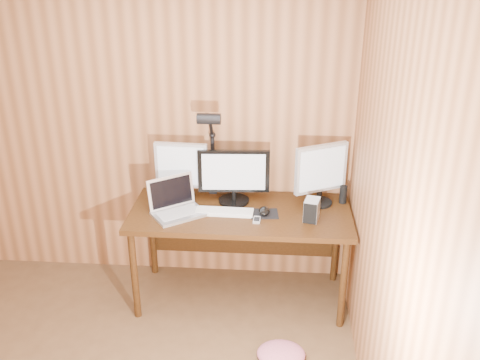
# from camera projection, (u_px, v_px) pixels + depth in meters

# --- Properties ---
(desk) EXTENTS (1.60, 0.70, 0.75)m
(desk) POSITION_uv_depth(u_px,v_px,m) (241.00, 221.00, 3.99)
(desk) COLOR #361D0B
(desk) RESTS_ON floor
(monitor_center) EXTENTS (0.53, 0.23, 0.41)m
(monitor_center) POSITION_uv_depth(u_px,v_px,m) (234.00, 176.00, 3.93)
(monitor_center) COLOR black
(monitor_center) RESTS_ON desk
(monitor_left) EXTENTS (0.40, 0.19, 0.44)m
(monitor_left) POSITION_uv_depth(u_px,v_px,m) (181.00, 169.00, 3.97)
(monitor_left) COLOR black
(monitor_left) RESTS_ON desk
(monitor_right) EXTENTS (0.38, 0.22, 0.47)m
(monitor_right) POSITION_uv_depth(u_px,v_px,m) (321.00, 173.00, 3.88)
(monitor_right) COLOR black
(monitor_right) RESTS_ON desk
(laptop) EXTENTS (0.44, 0.43, 0.25)m
(laptop) POSITION_uv_depth(u_px,v_px,m) (176.00, 205.00, 3.83)
(laptop) COLOR silver
(laptop) RESTS_ON desk
(keyboard) EXTENTS (0.43, 0.14, 0.02)m
(keyboard) POSITION_uv_depth(u_px,v_px,m) (223.00, 212.00, 3.84)
(keyboard) COLOR white
(keyboard) RESTS_ON desk
(mousepad) EXTENTS (0.21, 0.18, 0.00)m
(mousepad) POSITION_uv_depth(u_px,v_px,m) (264.00, 214.00, 3.83)
(mousepad) COLOR black
(mousepad) RESTS_ON desk
(mouse) EXTENTS (0.11, 0.14, 0.04)m
(mouse) POSITION_uv_depth(u_px,v_px,m) (264.00, 211.00, 3.82)
(mouse) COLOR black
(mouse) RESTS_ON mousepad
(hard_drive) EXTENTS (0.12, 0.16, 0.15)m
(hard_drive) POSITION_uv_depth(u_px,v_px,m) (312.00, 210.00, 3.72)
(hard_drive) COLOR silver
(hard_drive) RESTS_ON desk
(phone) EXTENTS (0.05, 0.10, 0.01)m
(phone) POSITION_uv_depth(u_px,v_px,m) (257.00, 220.00, 3.74)
(phone) COLOR silver
(phone) RESTS_ON desk
(speaker) EXTENTS (0.06, 0.06, 0.13)m
(speaker) POSITION_uv_depth(u_px,v_px,m) (343.00, 195.00, 3.97)
(speaker) COLOR black
(speaker) RESTS_ON desk
(desk_lamp) EXTENTS (0.17, 0.24, 0.73)m
(desk_lamp) POSITION_uv_depth(u_px,v_px,m) (211.00, 141.00, 3.90)
(desk_lamp) COLOR black
(desk_lamp) RESTS_ON desk
(fabric_pile) EXTENTS (0.36, 0.31, 0.10)m
(fabric_pile) POSITION_uv_depth(u_px,v_px,m) (281.00, 354.00, 3.52)
(fabric_pile) COLOR #B4576F
(fabric_pile) RESTS_ON floor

